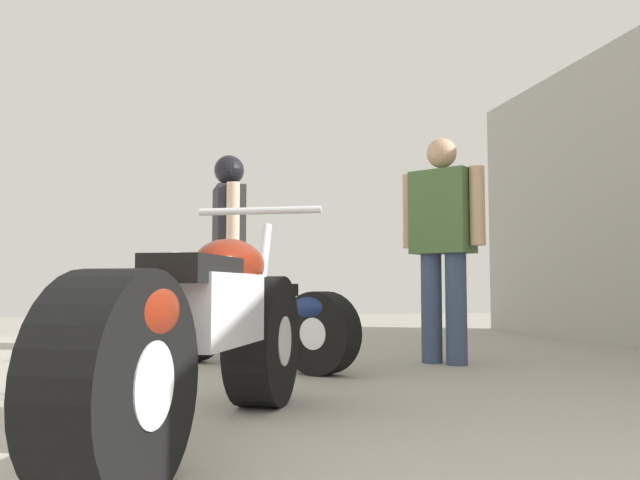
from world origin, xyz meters
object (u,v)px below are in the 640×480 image
at_px(motorcycle_maroon_cruiser, 207,335).
at_px(motorcycle_black_naked, 255,318).
at_px(mechanic_with_helmet, 229,233).
at_px(mechanic_in_blue, 443,235).

height_order(motorcycle_maroon_cruiser, motorcycle_black_naked, motorcycle_maroon_cruiser).
distance_m(motorcycle_maroon_cruiser, motorcycle_black_naked, 2.21).
distance_m(motorcycle_maroon_cruiser, mechanic_with_helmet, 3.55).
bearing_deg(mechanic_with_helmet, motorcycle_black_naked, -85.31).
distance_m(motorcycle_black_naked, mechanic_in_blue, 1.57).
bearing_deg(motorcycle_black_naked, mechanic_in_blue, -1.54).
height_order(motorcycle_maroon_cruiser, mechanic_in_blue, mechanic_in_blue).
bearing_deg(mechanic_in_blue, motorcycle_black_naked, 178.46).
height_order(motorcycle_black_naked, mechanic_with_helmet, mechanic_with_helmet).
bearing_deg(motorcycle_black_naked, motorcycle_maroon_cruiser, -100.84).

